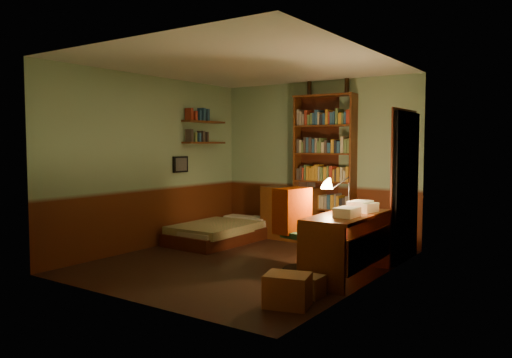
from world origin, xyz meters
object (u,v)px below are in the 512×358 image
Objects in this scene: cardboard_box_a at (288,290)px; bed at (222,225)px; mini_stereo at (307,183)px; desk_lamp at (349,188)px; dresser at (292,213)px; bookshelf at (324,169)px; office_chair at (305,228)px; cardboard_box_b at (308,286)px; desk at (347,246)px.

bed is at bearing 139.28° from cardboard_box_a.
cardboard_box_a is (1.51, -3.14, -0.77)m from mini_stereo.
mini_stereo is at bearing 43.58° from bed.
mini_stereo is at bearing 111.23° from desk_lamp.
desk_lamp is (1.64, -1.44, 0.60)m from dresser.
mini_stereo is at bearing 169.03° from bookshelf.
office_chair is 2.60× the size of cardboard_box_a.
dresser is at bearing -175.21° from bookshelf.
dresser is 1.72× the size of desk_lamp.
cardboard_box_b is at bearing -40.02° from mini_stereo.
desk_lamp is 1.80m from cardboard_box_a.
bookshelf is 5.57× the size of cardboard_box_a.
bookshelf is 2.09m from office_chair.
mini_stereo reaches higher than cardboard_box_b.
bed is 5.79× the size of cardboard_box_b.
desk is at bearing -41.28° from dresser.
mini_stereo is 0.72× the size of cardboard_box_b.
cardboard_box_b is (1.71, -2.61, -0.33)m from dresser.
bookshelf is at bearing 110.67° from cardboard_box_a.
dresser is at bearing 117.30° from desk_lamp.
dresser is 0.42× the size of bookshelf.
cardboard_box_a is (1.71, -3.01, -0.28)m from dresser.
cardboard_box_a is (0.06, -1.57, -0.88)m from desk_lamp.
cardboard_box_b is at bearing -49.27° from office_chair.
desk_lamp reaches higher than desk.
cardboard_box_b is (1.17, -2.69, -1.07)m from bookshelf.
mini_stereo reaches higher than dresser.
desk is 0.93m from cardboard_box_b.
cardboard_box_a is at bearing -58.40° from office_chair.
bookshelf is at bearing 14.33° from mini_stereo.
bed is at bearing 164.58° from office_chair.
desk is 0.72m from desk_lamp.
dresser is at bearing 119.52° from cardboard_box_a.
mini_stereo is (0.20, 0.12, 0.49)m from dresser.
cardboard_box_b is at bearing -70.73° from bookshelf.
bookshelf is 3.12m from cardboard_box_b.
office_chair is (0.68, -1.87, -0.63)m from bookshelf.
desk_lamp is 1.86× the size of cardboard_box_b.
dresser is 3.47m from cardboard_box_a.
dresser is 0.92m from bookshelf.
bookshelf is at bearing 119.88° from office_chair.
office_chair is (1.02, -1.91, -0.38)m from mini_stereo.
cardboard_box_b is at bearing -108.19° from desk_lamp.
bed is at bearing 144.94° from cardboard_box_b.
office_chair is (1.22, -1.79, 0.11)m from dresser.
dresser reaches higher than cardboard_box_b.
office_chair reaches higher than cardboard_box_a.
cardboard_box_a is 1.38× the size of cardboard_box_b.
dresser is 2.31× the size of cardboard_box_a.
office_chair is at bearing -74.22° from bookshelf.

